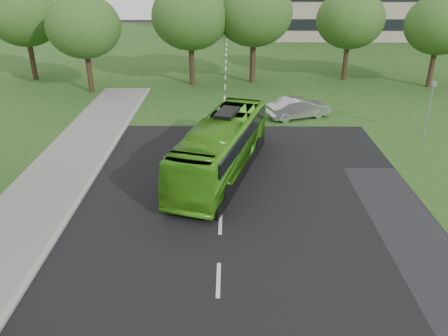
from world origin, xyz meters
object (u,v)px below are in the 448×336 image
Objects in this scene: tree_park_f at (24,16)px; tree_park_b at (190,16)px; bus at (221,147)px; sedan at (298,108)px; tree_park_c at (254,13)px; tree_park_d at (350,20)px; camera_pole at (430,101)px; tree_park_a at (84,27)px; tree_park_e at (440,25)px.

tree_park_b is at bearing -6.45° from tree_park_f.
bus is 11.28m from sedan.
tree_park_c reaches higher than bus.
tree_park_d is 2.31× the size of camera_pole.
tree_park_a is 0.94× the size of tree_park_f.
tree_park_c is at bearing -2.25° from tree_park_f.
tree_park_e is 17.42m from sedan.
tree_park_a is 0.99× the size of tree_park_d.
tree_park_b is 15.37m from tree_park_d.
sedan is at bearing -48.59° from tree_park_b.
camera_pole is (11.16, -14.60, -4.12)m from tree_park_c.
bus is 2.97× the size of camera_pole.
tree_park_a is 19.92m from sedan.
tree_park_a is at bearing 46.93° from sedan.
tree_park_d is 1.03× the size of tree_park_e.
camera_pole is (17.03, -13.64, -3.91)m from tree_park_b.
sedan is 9.11m from camera_pole.
tree_park_a is 0.77× the size of bus.
tree_park_e reaches higher than camera_pole.
tree_park_c is at bearing -6.03° from sedan.
tree_park_d reaches higher than tree_park_e.
tree_park_c is at bearing 14.16° from tree_park_a.
sedan is (-6.38, -12.12, -5.03)m from tree_park_d.
tree_park_c reaches higher than tree_park_d.
tree_park_e is at bearing 60.83° from bus.
bus is (12.21, -16.93, -4.23)m from tree_park_a.
sedan is (8.84, -10.02, -5.52)m from tree_park_b.
tree_park_a reaches higher than bus.
bus is 15.18m from camera_pole.
tree_park_b reaches higher than sedan.
tree_park_c is 2.00× the size of sedan.
camera_pole is at bearing -38.69° from tree_park_b.
tree_park_b is 20.55m from bus.
tree_park_f is at bearing 131.41° from camera_pole.
camera_pole is at bearing -113.40° from tree_park_e.
tree_park_d is at bearing 73.00° from camera_pole.
tree_park_d reaches higher than tree_park_a.
bus is at bearing -54.20° from tree_park_a.
tree_park_d is at bearing 77.52° from bus.
tree_park_b reaches higher than tree_park_f.
bus is (3.16, -19.74, -4.77)m from tree_park_b.
camera_pole is at bearing -22.55° from tree_park_a.
tree_park_b is 1.12× the size of tree_park_e.
sedan is at bearing -21.95° from tree_park_a.
tree_park_b is 0.97× the size of tree_park_c.
tree_park_d is 25.31m from bus.
tree_park_f is at bearing 173.55° from tree_park_b.
sedan is (17.89, -7.21, -4.98)m from tree_park_a.
tree_park_a is at bearing -168.56° from tree_park_d.
tree_park_c is at bearing 98.94° from bus.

